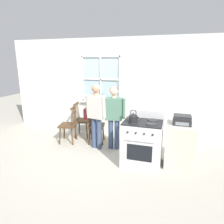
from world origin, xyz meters
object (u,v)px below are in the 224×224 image
Objects in this scene: chair_by_window at (96,126)px; kettle at (133,118)px; stove at (142,143)px; person_teen_center at (114,112)px; potted_plant at (102,99)px; person_elderly_left at (96,111)px; chair_near_wall at (82,121)px; chair_center_cluster at (68,125)px; stereo at (182,120)px; handbag at (86,113)px; side_counter at (180,145)px.

chair_by_window is 3.88× the size of kettle.
chair_by_window is at bearing 149.93° from stove.
kettle is at bearing -56.56° from person_teen_center.
person_elderly_left is at bearing -77.18° from potted_plant.
chair_near_wall is at bearing 46.67° from chair_by_window.
chair_center_cluster is 0.88× the size of stove.
person_teen_center reaches higher than potted_plant.
chair_by_window is 1.54m from stove.
stove is (0.77, -0.55, -0.45)m from person_teen_center.
chair_near_wall is 2.82× the size of stereo.
chair_by_window is at bearing 13.88° from handbag.
stereo is at bearing -14.53° from handbag.
chair_near_wall is at bearing 160.29° from side_counter.
chair_near_wall is at bearing 150.94° from chair_center_cluster.
chair_near_wall is 0.88× the size of stove.
potted_plant is at bearing 135.33° from chair_center_cluster.
potted_plant reaches higher than kettle.
person_elderly_left is (0.15, -0.32, 0.48)m from chair_by_window.
chair_center_cluster is 3.12× the size of handbag.
stove reaches higher than stereo.
person_teen_center reaches higher than chair_center_cluster.
side_counter is (2.59, -0.93, -0.01)m from chair_near_wall.
kettle is 0.94m from stereo.
potted_plant reaches higher than chair_near_wall.
chair_near_wall is 2.15m from stove.
kettle is (0.60, -0.68, 0.11)m from person_teen_center.
chair_by_window is 0.63× the size of person_teen_center.
chair_center_cluster is 1.23m from potted_plant.
chair_by_window is 2.16m from side_counter.
chair_by_window is 0.61× the size of person_elderly_left.
handbag is (0.46, 0.13, 0.33)m from chair_center_cluster.
potted_plant reaches higher than chair_by_window.
chair_by_window and chair_near_wall have the same top height.
chair_near_wall is 1.06× the size of side_counter.
side_counter is at bearing 2.53° from person_elderly_left.
side_counter is 0.54m from stereo.
person_elderly_left is 1.35m from stove.
person_elderly_left is at bearing -34.28° from handbag.
stereo is (1.50, -0.43, 0.07)m from person_teen_center.
stereo is (0.00, -0.02, 0.54)m from side_counter.
potted_plant is 0.83m from handbag.
potted_plant is at bearing 147.19° from stereo.
chair_by_window is 0.40m from handbag.
stereo is (2.15, -1.39, -0.02)m from potted_plant.
chair_center_cluster is at bearing -163.82° from handbag.
potted_plant is at bearing 127.26° from kettle.
person_elderly_left is at bearing 170.07° from stereo.
chair_by_window is 0.61m from chair_near_wall.
side_counter is (0.73, 0.14, -0.02)m from stove.
potted_plant is at bearing -7.13° from chair_by_window.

